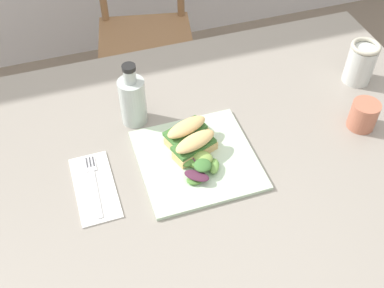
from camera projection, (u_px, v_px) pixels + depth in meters
name	position (u px, v px, depth m)	size (l,w,h in m)	color
dining_table	(217.00, 177.00, 1.28)	(1.29, 0.92, 0.74)	gray
chair_wooden_far	(145.00, 35.00, 2.03)	(0.47, 0.47, 0.87)	#8E6642
plate_lunch	(197.00, 159.00, 1.16)	(0.28, 0.28, 0.01)	beige
sandwich_half_front	(195.00, 146.00, 1.14)	(0.12, 0.09, 0.06)	#DBB270
sandwich_half_back	(186.00, 131.00, 1.18)	(0.12, 0.09, 0.06)	#DBB270
salad_mixed_greens	(200.00, 162.00, 1.13)	(0.11, 0.12, 0.03)	#518438
napkin_folded	(95.00, 187.00, 1.10)	(0.09, 0.21, 0.00)	white
fork_on_napkin	(94.00, 181.00, 1.11)	(0.03, 0.19, 0.00)	silver
bottle_cold_brew	(133.00, 102.00, 1.21)	(0.07, 0.07, 0.18)	#472819
mason_jar_iced_tea	(360.00, 65.00, 1.33)	(0.08, 0.08, 0.12)	#C67528
cup_extra_side	(363.00, 115.00, 1.22)	(0.07, 0.07, 0.08)	#B2664C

